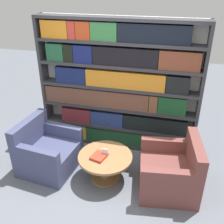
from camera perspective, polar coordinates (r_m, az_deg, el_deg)
The scene contains 7 objects.
ground_plane at distance 4.11m, azimuth -3.04°, elevation -16.37°, with size 14.00×14.00×0.00m, color slate.
bookshelf at distance 4.51m, azimuth 1.36°, elevation 5.36°, with size 2.76×0.30×2.30m.
armchair_left at distance 4.44m, azimuth -13.88°, elevation -8.50°, with size 0.91×0.94×0.83m.
armchair_right at distance 4.03m, azimuth 12.70°, elevation -12.69°, with size 0.93×0.96×0.83m.
coffee_table at distance 4.09m, azimuth -1.48°, elevation -10.86°, with size 0.83×0.83×0.43m.
table_sign at distance 3.98m, azimuth -1.51°, elevation -8.91°, with size 0.09×0.06×0.12m.
stray_book at distance 3.97m, azimuth -2.84°, elevation -9.63°, with size 0.25×0.28×0.04m.
Camera 1 is at (0.93, -2.80, 2.86)m, focal length 42.00 mm.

